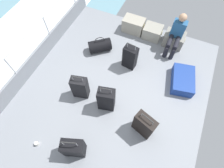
{
  "coord_description": "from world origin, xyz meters",
  "views": [
    {
      "loc": [
        0.83,
        -1.9,
        3.98
      ],
      "look_at": [
        -0.05,
        0.06,
        0.25
      ],
      "focal_mm": 29.02,
      "sensor_mm": 36.0,
      "label": 1
    }
  ],
  "objects_px": {
    "cargo_crate_2": "(174,39)",
    "suitcase_3": "(80,87)",
    "cargo_crate_1": "(152,32)",
    "suitcase_4": "(183,80)",
    "cargo_crate_0": "(133,25)",
    "suitcase_0": "(144,125)",
    "suitcase_6": "(130,57)",
    "paper_cup": "(37,144)",
    "suitcase_5": "(106,99)",
    "passenger_seated": "(176,34)",
    "suitcase_1": "(74,148)",
    "duffel_bag": "(100,46)"
  },
  "relations": [
    {
      "from": "paper_cup",
      "to": "cargo_crate_0",
      "type": "bearing_deg",
      "value": 80.7
    },
    {
      "from": "cargo_crate_2",
      "to": "suitcase_5",
      "type": "xyz_separation_m",
      "value": [
        -0.92,
        -2.55,
        0.17
      ]
    },
    {
      "from": "cargo_crate_1",
      "to": "cargo_crate_2",
      "type": "height_order",
      "value": "cargo_crate_2"
    },
    {
      "from": "suitcase_5",
      "to": "passenger_seated",
      "type": "bearing_deg",
      "value": 68.85
    },
    {
      "from": "suitcase_5",
      "to": "cargo_crate_2",
      "type": "bearing_deg",
      "value": 70.21
    },
    {
      "from": "passenger_seated",
      "to": "suitcase_0",
      "type": "relative_size",
      "value": 1.39
    },
    {
      "from": "suitcase_1",
      "to": "suitcase_3",
      "type": "bearing_deg",
      "value": 113.48
    },
    {
      "from": "cargo_crate_1",
      "to": "suitcase_4",
      "type": "distance_m",
      "value": 1.71
    },
    {
      "from": "paper_cup",
      "to": "suitcase_0",
      "type": "bearing_deg",
      "value": 31.94
    },
    {
      "from": "suitcase_3",
      "to": "paper_cup",
      "type": "distance_m",
      "value": 1.5
    },
    {
      "from": "suitcase_0",
      "to": "suitcase_5",
      "type": "relative_size",
      "value": 0.91
    },
    {
      "from": "cargo_crate_0",
      "to": "duffel_bag",
      "type": "height_order",
      "value": "duffel_bag"
    },
    {
      "from": "cargo_crate_0",
      "to": "passenger_seated",
      "type": "bearing_deg",
      "value": -9.72
    },
    {
      "from": "cargo_crate_0",
      "to": "cargo_crate_2",
      "type": "distance_m",
      "value": 1.24
    },
    {
      "from": "suitcase_4",
      "to": "paper_cup",
      "type": "distance_m",
      "value": 3.67
    },
    {
      "from": "cargo_crate_2",
      "to": "suitcase_3",
      "type": "height_order",
      "value": "suitcase_3"
    },
    {
      "from": "cargo_crate_2",
      "to": "suitcase_3",
      "type": "distance_m",
      "value": 2.99
    },
    {
      "from": "cargo_crate_1",
      "to": "suitcase_4",
      "type": "height_order",
      "value": "cargo_crate_1"
    },
    {
      "from": "duffel_bag",
      "to": "suitcase_0",
      "type": "bearing_deg",
      "value": -42.43
    },
    {
      "from": "cargo_crate_2",
      "to": "duffel_bag",
      "type": "xyz_separation_m",
      "value": [
        -1.81,
        -1.07,
        -0.01
      ]
    },
    {
      "from": "suitcase_0",
      "to": "suitcase_3",
      "type": "xyz_separation_m",
      "value": [
        -1.64,
        0.24,
        -0.01
      ]
    },
    {
      "from": "suitcase_0",
      "to": "suitcase_6",
      "type": "distance_m",
      "value": 1.76
    },
    {
      "from": "passenger_seated",
      "to": "cargo_crate_2",
      "type": "bearing_deg",
      "value": 90.0
    },
    {
      "from": "cargo_crate_2",
      "to": "duffel_bag",
      "type": "distance_m",
      "value": 2.1
    },
    {
      "from": "suitcase_3",
      "to": "suitcase_6",
      "type": "height_order",
      "value": "suitcase_6"
    },
    {
      "from": "suitcase_4",
      "to": "paper_cup",
      "type": "height_order",
      "value": "suitcase_4"
    },
    {
      "from": "cargo_crate_2",
      "to": "suitcase_4",
      "type": "distance_m",
      "value": 1.33
    },
    {
      "from": "suitcase_1",
      "to": "suitcase_5",
      "type": "bearing_deg",
      "value": 82.61
    },
    {
      "from": "cargo_crate_0",
      "to": "suitcase_0",
      "type": "xyz_separation_m",
      "value": [
        1.27,
        -2.79,
        0.12
      ]
    },
    {
      "from": "suitcase_5",
      "to": "suitcase_0",
      "type": "bearing_deg",
      "value": -12.02
    },
    {
      "from": "suitcase_0",
      "to": "suitcase_5",
      "type": "height_order",
      "value": "suitcase_5"
    },
    {
      "from": "suitcase_1",
      "to": "suitcase_6",
      "type": "distance_m",
      "value": 2.51
    },
    {
      "from": "suitcase_3",
      "to": "paper_cup",
      "type": "relative_size",
      "value": 7.7
    },
    {
      "from": "cargo_crate_0",
      "to": "paper_cup",
      "type": "xyz_separation_m",
      "value": [
        -0.65,
        -3.99,
        -0.16
      ]
    },
    {
      "from": "duffel_bag",
      "to": "paper_cup",
      "type": "height_order",
      "value": "duffel_bag"
    },
    {
      "from": "cargo_crate_0",
      "to": "duffel_bag",
      "type": "distance_m",
      "value": 1.24
    },
    {
      "from": "cargo_crate_2",
      "to": "suitcase_0",
      "type": "relative_size",
      "value": 0.75
    },
    {
      "from": "passenger_seated",
      "to": "cargo_crate_0",
      "type": "bearing_deg",
      "value": 170.28
    },
    {
      "from": "suitcase_5",
      "to": "duffel_bag",
      "type": "distance_m",
      "value": 1.74
    },
    {
      "from": "cargo_crate_0",
      "to": "suitcase_3",
      "type": "bearing_deg",
      "value": -98.19
    },
    {
      "from": "cargo_crate_1",
      "to": "suitcase_5",
      "type": "bearing_deg",
      "value": -96.14
    },
    {
      "from": "suitcase_5",
      "to": "paper_cup",
      "type": "distance_m",
      "value": 1.73
    },
    {
      "from": "suitcase_4",
      "to": "cargo_crate_0",
      "type": "bearing_deg",
      "value": 145.16
    },
    {
      "from": "cargo_crate_0",
      "to": "suitcase_3",
      "type": "relative_size",
      "value": 0.83
    },
    {
      "from": "suitcase_1",
      "to": "duffel_bag",
      "type": "bearing_deg",
      "value": 105.42
    },
    {
      "from": "suitcase_6",
      "to": "paper_cup",
      "type": "relative_size",
      "value": 8.14
    },
    {
      "from": "suitcase_6",
      "to": "suitcase_1",
      "type": "bearing_deg",
      "value": -94.66
    },
    {
      "from": "passenger_seated",
      "to": "suitcase_1",
      "type": "height_order",
      "value": "passenger_seated"
    },
    {
      "from": "passenger_seated",
      "to": "duffel_bag",
      "type": "relative_size",
      "value": 1.56
    },
    {
      "from": "suitcase_4",
      "to": "paper_cup",
      "type": "bearing_deg",
      "value": -131.57
    }
  ]
}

